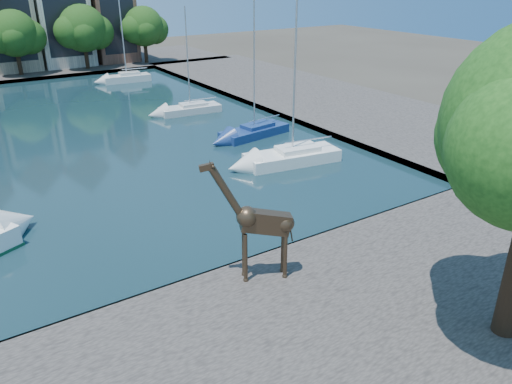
% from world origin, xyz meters
% --- Properties ---
extents(ground, '(160.00, 160.00, 0.00)m').
position_xyz_m(ground, '(0.00, 0.00, 0.00)').
color(ground, '#38332B').
rests_on(ground, ground).
extents(water_basin, '(38.00, 50.00, 0.08)m').
position_xyz_m(water_basin, '(0.00, 24.00, 0.04)').
color(water_basin, black).
rests_on(water_basin, ground).
extents(right_quay, '(14.00, 52.00, 0.50)m').
position_xyz_m(right_quay, '(25.00, 24.00, 0.25)').
color(right_quay, '#524C47').
rests_on(right_quay, ground).
extents(townhouse_east_inner, '(5.94, 9.18, 15.79)m').
position_xyz_m(townhouse_east_inner, '(2.00, 55.99, 7.73)').
color(townhouse_east_inner, tan).
rests_on(townhouse_east_inner, far_quay).
extents(townhouse_east_mid, '(6.43, 9.18, 16.65)m').
position_xyz_m(townhouse_east_mid, '(8.50, 55.99, 8.10)').
color(townhouse_east_mid, beige).
rests_on(townhouse_east_mid, far_quay).
extents(townhouse_east_end, '(5.44, 9.18, 14.43)m').
position_xyz_m(townhouse_east_end, '(15.00, 55.99, 7.11)').
color(townhouse_east_end, brown).
rests_on(townhouse_east_end, far_quay).
extents(far_tree_mid_east, '(7.02, 5.40, 7.52)m').
position_xyz_m(far_tree_mid_east, '(2.10, 50.49, 5.13)').
color(far_tree_mid_east, '#332114').
rests_on(far_tree_mid_east, far_quay).
extents(far_tree_east, '(7.54, 5.80, 7.84)m').
position_xyz_m(far_tree_east, '(10.11, 50.49, 5.24)').
color(far_tree_east, '#332114').
rests_on(far_tree_east, far_quay).
extents(far_tree_far_east, '(6.76, 5.20, 7.36)m').
position_xyz_m(far_tree_far_east, '(18.09, 50.49, 5.08)').
color(far_tree_far_east, '#332114').
rests_on(far_tree_far_east, far_quay).
extents(giraffe_statue, '(3.42, 1.73, 5.11)m').
position_xyz_m(giraffe_statue, '(2.21, -1.52, 3.01)').
color(giraffe_statue, '#3E2E1F').
rests_on(giraffe_statue, near_quay).
extents(sailboat_right_a, '(6.71, 3.18, 11.97)m').
position_xyz_m(sailboat_right_a, '(12.00, 9.28, 0.71)').
color(sailboat_right_a, white).
rests_on(sailboat_right_a, water_basin).
extents(sailboat_right_b, '(5.98, 2.86, 10.62)m').
position_xyz_m(sailboat_right_b, '(13.10, 15.71, 0.61)').
color(sailboat_right_b, navy).
rests_on(sailboat_right_b, water_basin).
extents(sailboat_right_c, '(5.66, 2.43, 9.22)m').
position_xyz_m(sailboat_right_c, '(12.00, 24.83, 0.57)').
color(sailboat_right_c, beige).
rests_on(sailboat_right_c, water_basin).
extents(sailboat_right_d, '(5.45, 2.32, 10.40)m').
position_xyz_m(sailboat_right_d, '(12.00, 41.59, 0.70)').
color(sailboat_right_d, silver).
rests_on(sailboat_right_d, water_basin).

